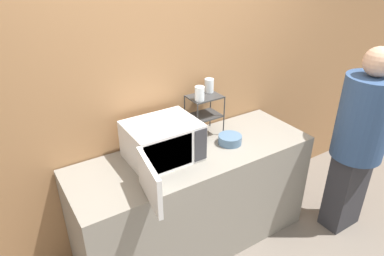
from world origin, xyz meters
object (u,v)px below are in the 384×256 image
glass_front_left (200,93)px  person (359,137)px  dish_rack (204,107)px  bowl (230,140)px  microwave (162,143)px  glass_back_right (209,85)px

glass_front_left → person: person is taller
dish_rack → bowl: size_ratio=1.84×
bowl → glass_front_left: bearing=131.4°
microwave → glass_front_left: size_ratio=7.20×
microwave → dish_rack: 0.52m
glass_front_left → bowl: (0.17, -0.19, -0.37)m
bowl → person: 1.09m
glass_front_left → glass_back_right: same height
dish_rack → person: 1.31m
glass_back_right → bowl: glass_back_right is taller
dish_rack → glass_front_left: glass_front_left is taller
dish_rack → glass_back_right: size_ratio=3.10×
glass_back_right → person: size_ratio=0.07×
person → glass_front_left: bearing=147.9°
microwave → glass_front_left: bearing=15.6°
microwave → person: (1.53, -0.60, -0.13)m
glass_front_left → person: (1.13, -0.71, -0.39)m
glass_back_right → person: person is taller
glass_back_right → bowl: bearing=-88.9°
dish_rack → bowl: (0.09, -0.24, -0.21)m
microwave → glass_back_right: bearing=21.0°
glass_front_left → microwave: bearing=-164.4°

